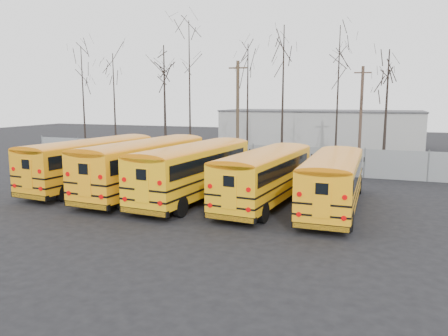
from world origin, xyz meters
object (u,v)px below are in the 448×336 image
at_px(bus_a, 93,159).
at_px(utility_pole_right, 361,113).
at_px(bus_b, 146,162).
at_px(bus_d, 267,172).
at_px(bus_e, 333,177).
at_px(bus_c, 196,167).
at_px(utility_pole_left, 238,112).

xyz_separation_m(bus_a, utility_pole_right, (14.43, 17.60, 2.39)).
xyz_separation_m(bus_b, bus_d, (7.04, -0.00, -0.16)).
bearing_deg(bus_e, bus_c, -179.88).
relative_size(bus_b, bus_d, 1.09).
distance_m(bus_d, utility_pole_right, 18.52).
bearing_deg(bus_c, utility_pole_left, 103.32).
height_order(bus_b, bus_c, bus_b).
bearing_deg(bus_e, utility_pole_left, 125.39).
distance_m(bus_d, bus_e, 3.35).
relative_size(bus_c, bus_e, 1.10).
bearing_deg(utility_pole_left, bus_b, -101.54).
bearing_deg(bus_e, bus_a, 177.17).
relative_size(bus_c, bus_d, 1.06).
distance_m(bus_b, bus_c, 3.17).
bearing_deg(bus_c, bus_a, 179.77).
bearing_deg(bus_a, bus_b, -1.14).
xyz_separation_m(bus_b, bus_c, (3.16, -0.19, -0.05)).
distance_m(bus_b, bus_d, 7.04).
relative_size(bus_e, utility_pole_left, 1.20).
xyz_separation_m(bus_e, utility_pole_left, (-9.13, 12.45, 2.66)).
distance_m(bus_b, bus_e, 10.39).
bearing_deg(bus_c, bus_e, 5.71).
distance_m(bus_a, bus_b, 3.95).
distance_m(bus_a, bus_e, 14.32).
bearing_deg(bus_c, bus_d, 7.59).
bearing_deg(utility_pole_right, bus_e, -94.71).
bearing_deg(bus_c, bus_b, -178.77).
distance_m(bus_e, utility_pole_right, 18.27).
bearing_deg(bus_e, bus_b, 178.76).
bearing_deg(bus_d, bus_a, -177.26).
bearing_deg(bus_d, bus_c, -172.20).
distance_m(bus_a, utility_pole_right, 22.88).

